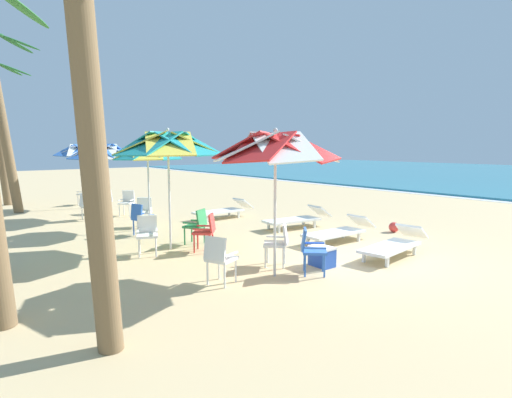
{
  "coord_description": "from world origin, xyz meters",
  "views": [
    {
      "loc": [
        5.59,
        -7.03,
        2.38
      ],
      "look_at": [
        -2.87,
        -0.39,
        1.0
      ],
      "focal_mm": 28.93,
      "sensor_mm": 36.0,
      "label": 1
    }
  ],
  "objects_px": {
    "beach_umbrella_0": "(275,149)",
    "plastic_chair_5": "(197,224)",
    "beach_umbrella_3": "(103,152)",
    "plastic_chair_11": "(86,193)",
    "beach_umbrella_2": "(148,153)",
    "cooler_box": "(322,256)",
    "plastic_chair_10": "(87,205)",
    "beach_umbrella_4": "(82,151)",
    "plastic_chair_9": "(106,200)",
    "sun_lounger_2": "(298,218)",
    "sun_lounger_1": "(340,231)",
    "palm_tree_3": "(2,108)",
    "plastic_chair_0": "(279,242)",
    "plastic_chair_3": "(206,230)",
    "plastic_chair_4": "(147,232)",
    "plastic_chair_2": "(219,257)",
    "plastic_chair_7": "(144,210)",
    "beach_ball": "(394,227)",
    "sun_lounger_3": "(224,210)",
    "plastic_chair_6": "(141,217)",
    "palm_tree_4": "(91,69)",
    "plastic_chair_8": "(127,201)",
    "plastic_chair_1": "(311,248)",
    "beach_umbrella_1": "(168,145)",
    "sun_lounger_0": "(395,244)"
  },
  "relations": [
    {
      "from": "plastic_chair_5",
      "to": "beach_umbrella_2",
      "type": "height_order",
      "value": "beach_umbrella_2"
    },
    {
      "from": "plastic_chair_11",
      "to": "sun_lounger_1",
      "type": "distance_m",
      "value": 11.2
    },
    {
      "from": "plastic_chair_3",
      "to": "plastic_chair_4",
      "type": "distance_m",
      "value": 1.3
    },
    {
      "from": "sun_lounger_3",
      "to": "beach_umbrella_1",
      "type": "bearing_deg",
      "value": -50.34
    },
    {
      "from": "plastic_chair_10",
      "to": "beach_umbrella_4",
      "type": "height_order",
      "value": "beach_umbrella_4"
    },
    {
      "from": "beach_umbrella_4",
      "to": "palm_tree_3",
      "type": "bearing_deg",
      "value": -98.07
    },
    {
      "from": "sun_lounger_2",
      "to": "plastic_chair_9",
      "type": "bearing_deg",
      "value": -150.04
    },
    {
      "from": "plastic_chair_0",
      "to": "beach_umbrella_2",
      "type": "distance_m",
      "value": 5.32
    },
    {
      "from": "plastic_chair_7",
      "to": "plastic_chair_10",
      "type": "relative_size",
      "value": 1.0
    },
    {
      "from": "plastic_chair_7",
      "to": "sun_lounger_1",
      "type": "distance_m",
      "value": 5.77
    },
    {
      "from": "plastic_chair_3",
      "to": "plastic_chair_10",
      "type": "relative_size",
      "value": 1.0
    },
    {
      "from": "plastic_chair_10",
      "to": "palm_tree_3",
      "type": "distance_m",
      "value": 4.79
    },
    {
      "from": "sun_lounger_1",
      "to": "beach_ball",
      "type": "distance_m",
      "value": 2.12
    },
    {
      "from": "plastic_chair_9",
      "to": "sun_lounger_2",
      "type": "bearing_deg",
      "value": 29.96
    },
    {
      "from": "beach_umbrella_2",
      "to": "plastic_chair_7",
      "type": "height_order",
      "value": "beach_umbrella_2"
    },
    {
      "from": "plastic_chair_2",
      "to": "cooler_box",
      "type": "xyz_separation_m",
      "value": [
        0.32,
        2.22,
        -0.3
      ]
    },
    {
      "from": "beach_umbrella_2",
      "to": "plastic_chair_9",
      "type": "bearing_deg",
      "value": -179.52
    },
    {
      "from": "beach_umbrella_3",
      "to": "palm_tree_3",
      "type": "xyz_separation_m",
      "value": [
        -3.1,
        -2.39,
        1.5
      ]
    },
    {
      "from": "plastic_chair_3",
      "to": "plastic_chair_8",
      "type": "height_order",
      "value": "same"
    },
    {
      "from": "plastic_chair_2",
      "to": "palm_tree_4",
      "type": "distance_m",
      "value": 3.76
    },
    {
      "from": "plastic_chair_4",
      "to": "plastic_chair_6",
      "type": "height_order",
      "value": "same"
    },
    {
      "from": "beach_umbrella_1",
      "to": "beach_umbrella_2",
      "type": "distance_m",
      "value": 2.55
    },
    {
      "from": "sun_lounger_0",
      "to": "palm_tree_3",
      "type": "distance_m",
      "value": 13.59
    },
    {
      "from": "plastic_chair_3",
      "to": "beach_umbrella_2",
      "type": "height_order",
      "value": "beach_umbrella_2"
    },
    {
      "from": "plastic_chair_3",
      "to": "beach_umbrella_4",
      "type": "bearing_deg",
      "value": -178.3
    },
    {
      "from": "beach_umbrella_2",
      "to": "beach_ball",
      "type": "bearing_deg",
      "value": 48.92
    },
    {
      "from": "beach_umbrella_3",
      "to": "palm_tree_4",
      "type": "relative_size",
      "value": 0.51
    },
    {
      "from": "plastic_chair_3",
      "to": "plastic_chair_7",
      "type": "relative_size",
      "value": 1.0
    },
    {
      "from": "plastic_chair_3",
      "to": "plastic_chair_4",
      "type": "xyz_separation_m",
      "value": [
        -0.57,
        -1.17,
        0.0
      ]
    },
    {
      "from": "beach_umbrella_0",
      "to": "beach_ball",
      "type": "height_order",
      "value": "beach_umbrella_0"
    },
    {
      "from": "plastic_chair_10",
      "to": "beach_umbrella_4",
      "type": "distance_m",
      "value": 3.3
    },
    {
      "from": "plastic_chair_7",
      "to": "sun_lounger_2",
      "type": "height_order",
      "value": "plastic_chair_7"
    },
    {
      "from": "plastic_chair_7",
      "to": "beach_umbrella_2",
      "type": "bearing_deg",
      "value": -6.39
    },
    {
      "from": "plastic_chair_7",
      "to": "plastic_chair_8",
      "type": "xyz_separation_m",
      "value": [
        -2.26,
        0.34,
        0.0
      ]
    },
    {
      "from": "beach_umbrella_3",
      "to": "plastic_chair_11",
      "type": "bearing_deg",
      "value": 173.59
    },
    {
      "from": "beach_umbrella_0",
      "to": "cooler_box",
      "type": "distance_m",
      "value": 2.44
    },
    {
      "from": "sun_lounger_2",
      "to": "plastic_chair_11",
      "type": "bearing_deg",
      "value": -158.59
    },
    {
      "from": "plastic_chair_5",
      "to": "plastic_chair_6",
      "type": "bearing_deg",
      "value": -159.49
    },
    {
      "from": "plastic_chair_5",
      "to": "plastic_chair_2",
      "type": "bearing_deg",
      "value": -22.88
    },
    {
      "from": "beach_ball",
      "to": "sun_lounger_1",
      "type": "bearing_deg",
      "value": -94.15
    },
    {
      "from": "plastic_chair_6",
      "to": "beach_umbrella_4",
      "type": "height_order",
      "value": "beach_umbrella_4"
    },
    {
      "from": "plastic_chair_7",
      "to": "sun_lounger_3",
      "type": "bearing_deg",
      "value": 84.27
    },
    {
      "from": "plastic_chair_1",
      "to": "palm_tree_3",
      "type": "relative_size",
      "value": 0.14
    },
    {
      "from": "plastic_chair_3",
      "to": "beach_ball",
      "type": "height_order",
      "value": "plastic_chair_3"
    },
    {
      "from": "beach_umbrella_4",
      "to": "sun_lounger_3",
      "type": "bearing_deg",
      "value": 29.69
    },
    {
      "from": "beach_umbrella_0",
      "to": "beach_umbrella_4",
      "type": "height_order",
      "value": "beach_umbrella_0"
    },
    {
      "from": "beach_umbrella_2",
      "to": "cooler_box",
      "type": "bearing_deg",
      "value": 12.1
    },
    {
      "from": "plastic_chair_0",
      "to": "plastic_chair_9",
      "type": "distance_m",
      "value": 8.73
    },
    {
      "from": "beach_umbrella_0",
      "to": "plastic_chair_5",
      "type": "distance_m",
      "value": 3.59
    },
    {
      "from": "palm_tree_3",
      "to": "beach_umbrella_2",
      "type": "bearing_deg",
      "value": 25.36
    }
  ]
}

